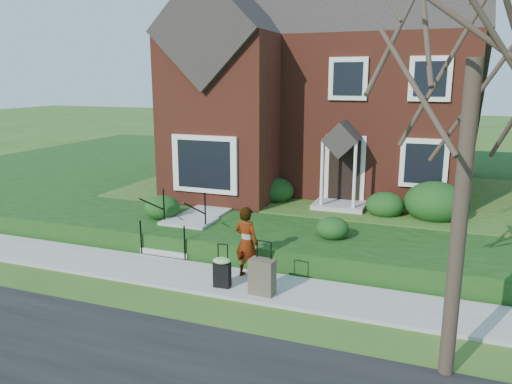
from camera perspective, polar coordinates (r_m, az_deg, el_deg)
The scene contains 11 objects.
ground at distance 11.59m, azimuth -1.97°, elevation -10.60°, with size 120.00×120.00×0.00m, color #2D5119.
sidewalk at distance 11.57m, azimuth -1.97°, elevation -10.42°, with size 60.00×1.60×0.08m, color #9E9B93.
terrace at distance 21.14m, azimuth 19.96°, elevation 0.31°, with size 44.00×20.00×0.60m, color #12390F.
walkway at distance 16.70m, azimuth -3.28°, elevation -0.96°, with size 1.20×6.00×0.06m, color #9E9B93.
main_house at distance 19.89m, azimuth 8.44°, elevation 14.60°, with size 10.40×10.20×9.40m.
front_steps at distance 14.02m, azimuth -8.53°, elevation -4.45°, with size 1.40×2.02×1.50m.
foundation_shrubs at distance 15.57m, azimuth 6.93°, elevation -0.25°, with size 9.86×4.26×1.22m.
woman at distance 11.57m, azimuth -1.09°, elevation -5.75°, with size 0.61×0.40×1.68m, color #999999.
suitcase_black at distance 11.19m, azimuth -3.90°, elevation -8.95°, with size 0.43×0.36×0.99m.
suitcase_olive at distance 10.81m, azimuth 0.71°, elevation -9.65°, with size 0.57×0.35×1.18m.
tree_verge at distance 7.81m, azimuth 24.07°, elevation 17.25°, with size 5.36×5.36×7.66m.
Camera 1 is at (4.14, -9.79, 4.61)m, focal length 35.00 mm.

